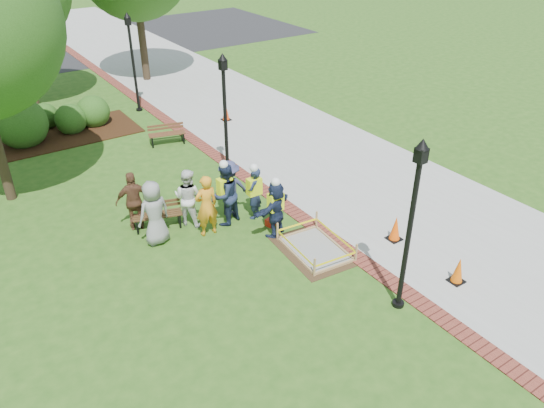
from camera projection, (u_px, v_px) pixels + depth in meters
ground at (282, 261)px, 14.07m from camera, size 100.00×100.00×0.00m
sidewalk at (245, 113)px, 23.65m from camera, size 6.00×60.00×0.02m
brick_edging at (178, 128)px, 22.07m from camera, size 0.50×60.00×0.03m
mulch_bed at (48, 138)px, 21.19m from camera, size 7.00×3.00×0.05m
parking_lot at (36, 50)px, 33.39m from camera, size 36.00×12.00×0.01m
wet_concrete_pad at (315, 243)px, 14.37m from camera, size 1.90×2.45×0.55m
bench_near at (158, 220)px, 15.37m from camera, size 1.47×0.86×0.76m
bench_far at (167, 138)px, 20.62m from camera, size 1.46×0.80×0.75m
cone_front at (458, 271)px, 13.11m from camera, size 0.37×0.37×0.73m
cone_back at (395, 229)px, 14.75m from camera, size 0.38×0.38×0.76m
cone_far at (226, 112)px, 22.74m from camera, size 0.38×0.38×0.76m
toolbox at (272, 221)px, 15.58m from camera, size 0.48×0.35×0.22m
lamp_near at (412, 216)px, 11.29m from camera, size 0.28×0.28×4.26m
lamp_mid at (225, 109)px, 17.01m from camera, size 0.28×0.28×4.26m
lamp_far at (132, 55)px, 22.74m from camera, size 0.28×0.28×4.26m
shrub_b at (26, 144)px, 20.73m from camera, size 1.98×1.98×1.98m
shrub_c at (73, 132)px, 21.80m from camera, size 1.27×1.27×1.27m
shrub_d at (95, 125)px, 22.47m from camera, size 1.37×1.37×1.37m
shrub_e at (47, 127)px, 22.25m from camera, size 1.11×1.11×1.11m
casual_person_a at (154, 213)px, 14.37m from camera, size 0.65×0.46×1.87m
casual_person_b at (206, 206)px, 14.74m from camera, size 0.60×0.40×1.84m
casual_person_c at (188, 197)px, 15.26m from camera, size 0.62×0.66×1.75m
casual_person_d at (134, 201)px, 15.03m from camera, size 0.65×0.51×1.79m
casual_person_e at (230, 189)px, 15.69m from camera, size 0.60×0.43×1.77m
hivis_worker_a at (276, 207)px, 14.75m from camera, size 0.61×0.51×1.80m
hivis_worker_b at (254, 191)px, 15.57m from camera, size 0.61×0.58×1.76m
hivis_worker_c at (225, 193)px, 15.22m from camera, size 0.69×0.56×2.03m
parked_car_b at (1, 63)px, 30.95m from camera, size 2.35×4.82×1.53m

